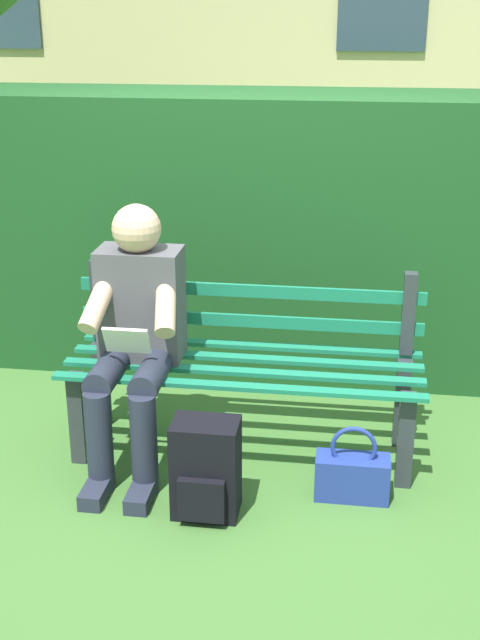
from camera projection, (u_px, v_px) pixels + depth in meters
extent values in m
plane|color=#3D6B2D|center=(243.00, 452.00, 3.98)|extent=(60.00, 60.00, 0.00)
cube|color=#2D3338|center=(405.00, 440.00, 3.63)|extent=(0.07, 0.07, 0.45)
cube|color=#2D3338|center=(78.00, 418.00, 3.83)|extent=(0.07, 0.07, 0.45)
cube|color=#2D3338|center=(402.00, 403.00, 3.97)|extent=(0.07, 0.07, 0.45)
cube|color=#2D3338|center=(101.00, 384.00, 4.17)|extent=(0.07, 0.07, 0.45)
cube|color=#197251|center=(250.00, 346.00, 4.03)|extent=(1.65, 0.06, 0.02)
cube|color=#197251|center=(245.00, 358.00, 3.89)|extent=(1.65, 0.06, 0.02)
cube|color=#197251|center=(241.00, 372.00, 3.74)|extent=(1.65, 0.06, 0.02)
cube|color=#197251|center=(236.00, 387.00, 3.60)|extent=(1.65, 0.06, 0.02)
cube|color=#2D3338|center=(408.00, 314.00, 3.85)|extent=(0.06, 0.06, 0.40)
cube|color=#2D3338|center=(98.00, 299.00, 4.05)|extent=(0.06, 0.06, 0.40)
cube|color=#197251|center=(249.00, 321.00, 3.98)|extent=(1.65, 0.02, 0.06)
cube|color=#197251|center=(250.00, 291.00, 3.92)|extent=(1.65, 0.02, 0.06)
cube|color=#4C4C51|center=(141.00, 304.00, 3.80)|extent=(0.38, 0.22, 0.52)
sphere|color=#D8AD8C|center=(136.00, 229.00, 3.65)|extent=(0.22, 0.22, 0.22)
cylinder|color=#232838|center=(153.00, 371.00, 3.68)|extent=(0.13, 0.42, 0.13)
cylinder|color=#232838|center=(110.00, 368.00, 3.71)|extent=(0.13, 0.42, 0.13)
cylinder|color=#232838|center=(144.00, 444.00, 3.58)|extent=(0.12, 0.12, 0.47)
cylinder|color=#232838|center=(99.00, 441.00, 3.60)|extent=(0.12, 0.12, 0.47)
cube|color=#232838|center=(141.00, 494.00, 3.57)|extent=(0.10, 0.24, 0.07)
cube|color=#232838|center=(97.00, 490.00, 3.60)|extent=(0.10, 0.24, 0.07)
cylinder|color=#D8AD8C|center=(166.00, 303.00, 3.63)|extent=(0.14, 0.32, 0.26)
cylinder|color=#D8AD8C|center=(100.00, 300.00, 3.67)|extent=(0.14, 0.32, 0.26)
cube|color=white|center=(127.00, 340.00, 3.59)|extent=(0.20, 0.07, 0.13)
cube|color=#19471E|center=(278.00, 233.00, 4.76)|extent=(5.28, 0.77, 1.57)
sphere|color=#19471E|center=(56.00, 143.00, 4.84)|extent=(0.61, 0.61, 0.61)
cube|color=black|center=(206.00, 468.00, 3.44)|extent=(0.28, 0.19, 0.42)
cube|color=black|center=(201.00, 501.00, 3.36)|extent=(0.19, 0.04, 0.19)
cylinder|color=black|center=(230.00, 451.00, 3.52)|extent=(0.04, 0.04, 0.25)
cylinder|color=black|center=(191.00, 449.00, 3.54)|extent=(0.04, 0.04, 0.25)
cube|color=navy|center=(352.00, 477.00, 3.58)|extent=(0.32, 0.14, 0.19)
torus|color=navy|center=(354.00, 447.00, 3.53)|extent=(0.20, 0.02, 0.20)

